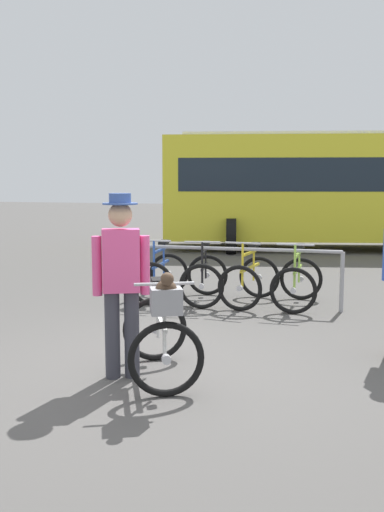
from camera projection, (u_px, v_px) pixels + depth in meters
The scene contains 9 objects.
ground_plane at pixel (156, 371), 5.60m from camera, with size 80.00×80.00×0.00m, color #514F4C.
bike_rack_rail at pixel (232, 261), 8.46m from camera, with size 3.21×0.18×0.88m.
racked_bike_blue at pixel (161, 276), 8.96m from camera, with size 0.75×1.13×0.97m.
racked_bike_black at pixel (205, 278), 8.78m from camera, with size 0.84×1.18×0.97m.
racked_bike_yellow at pixel (250, 280), 8.61m from camera, with size 0.76×1.14×0.97m.
racked_bike_lime at pixel (297, 282), 8.43m from camera, with size 0.66×1.09×0.97m.
featured_bicycle at pixel (161, 330), 5.25m from camera, with size 1.06×1.26×1.09m.
person_with_featured_bike at pixel (121, 278), 5.30m from camera, with size 0.49×0.32×1.72m.
bus_distant at pixel (353, 185), 15.48m from camera, with size 10.31×4.81×3.08m.
Camera 1 is at (1.89, -5.08, 1.83)m, focal length 40.40 mm.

